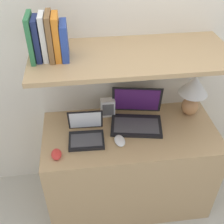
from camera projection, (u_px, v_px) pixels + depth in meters
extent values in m
cube|color=silver|center=(124.00, 47.00, 1.94)|extent=(6.00, 0.05, 2.40)
cube|color=tan|center=(129.00, 167.00, 2.18)|extent=(1.22, 0.58, 0.73)
cube|color=silver|center=(123.00, 115.00, 2.25)|extent=(1.22, 0.04, 1.26)
cube|color=tan|center=(132.00, 56.00, 1.66)|extent=(1.22, 0.52, 0.03)
ellipsoid|color=#B27A4C|center=(190.00, 106.00, 2.06)|extent=(0.12, 0.12, 0.14)
cylinder|color=tan|center=(192.00, 96.00, 2.01)|extent=(0.02, 0.02, 0.04)
cone|color=silver|center=(195.00, 85.00, 1.95)|extent=(0.21, 0.21, 0.14)
cube|color=black|center=(136.00, 126.00, 1.98)|extent=(0.39, 0.29, 0.02)
cube|color=#47474C|center=(136.00, 125.00, 1.97)|extent=(0.34, 0.22, 0.00)
cube|color=black|center=(137.00, 100.00, 2.02)|extent=(0.36, 0.12, 0.23)
cube|color=#4C1E60|center=(137.00, 100.00, 2.01)|extent=(0.32, 0.10, 0.20)
cube|color=black|center=(86.00, 140.00, 1.87)|extent=(0.24, 0.18, 0.02)
cube|color=#47474C|center=(86.00, 140.00, 1.85)|extent=(0.21, 0.13, 0.00)
cube|color=black|center=(85.00, 120.00, 1.89)|extent=(0.24, 0.04, 0.16)
cube|color=white|center=(85.00, 120.00, 1.89)|extent=(0.21, 0.04, 0.14)
ellipsoid|color=white|center=(120.00, 141.00, 1.86)|extent=(0.08, 0.12, 0.03)
ellipsoid|color=red|center=(56.00, 154.00, 1.76)|extent=(0.07, 0.10, 0.03)
cube|color=white|center=(108.00, 107.00, 2.05)|extent=(0.10, 0.06, 0.14)
cube|color=#59595B|center=(108.00, 110.00, 2.03)|extent=(0.08, 0.00, 0.10)
cube|color=#2D7042|center=(31.00, 38.00, 1.52)|extent=(0.03, 0.18, 0.25)
cube|color=navy|center=(37.00, 39.00, 1.53)|extent=(0.03, 0.14, 0.24)
cube|color=silver|center=(44.00, 37.00, 1.53)|extent=(0.03, 0.13, 0.25)
cube|color=brown|center=(50.00, 37.00, 1.53)|extent=(0.03, 0.17, 0.26)
cube|color=orange|center=(57.00, 37.00, 1.54)|extent=(0.03, 0.15, 0.25)
cube|color=#284293|center=(64.00, 41.00, 1.55)|extent=(0.04, 0.16, 0.20)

